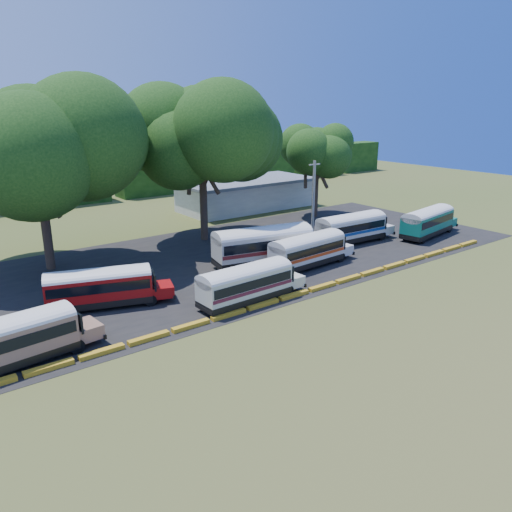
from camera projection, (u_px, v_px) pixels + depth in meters
ground at (287, 306)px, 36.37m from camera, size 160.00×160.00×0.00m
asphalt_strip at (211, 263)px, 46.09m from camera, size 64.00×24.00×0.02m
curb at (279, 300)px, 37.09m from camera, size 53.70×0.45×0.30m
terminal_building at (246, 194)px, 69.00m from camera, size 19.00×9.00×4.00m
treeline_backdrop at (72, 183)px, 72.07m from camera, size 130.00×4.00×6.00m
bus_beige at (9, 339)px, 27.48m from camera, size 9.27×3.17×2.99m
bus_red at (102, 285)px, 35.65m from camera, size 9.14×4.86×2.93m
bus_cream_west at (247, 282)px, 36.41m from camera, size 8.97×2.49×2.93m
bus_cream_east at (265, 244)px, 44.86m from camera, size 11.24×4.89×3.59m
bus_white_red at (309, 249)px, 44.41m from camera, size 9.31×2.86×3.02m
bus_white_blue at (352, 227)px, 51.97m from camera, size 9.73×2.85×3.16m
bus_teal at (428, 220)px, 54.57m from camera, size 9.89×3.87×3.17m
tree_west at (36, 147)px, 41.34m from camera, size 13.53×13.53×15.67m
tree_center at (201, 132)px, 50.59m from camera, size 12.54×12.54×15.91m
tree_east at (317, 149)px, 62.24m from camera, size 7.13×7.13×11.27m
utility_pole at (313, 196)px, 55.57m from camera, size 1.60×0.30×8.09m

